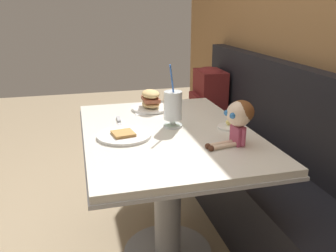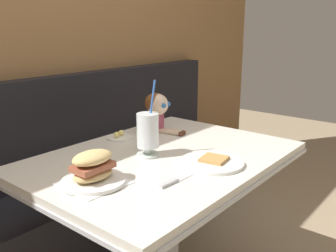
{
  "view_description": "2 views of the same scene",
  "coord_description": "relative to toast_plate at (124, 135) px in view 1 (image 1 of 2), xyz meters",
  "views": [
    {
      "loc": [
        1.57,
        -0.23,
        1.32
      ],
      "look_at": [
        0.06,
        0.17,
        0.78
      ],
      "focal_mm": 37.99,
      "sensor_mm": 36.0,
      "label": 1
    },
    {
      "loc": [
        -1.12,
        -0.77,
        1.26
      ],
      "look_at": [
        0.03,
        0.18,
        0.86
      ],
      "focal_mm": 39.76,
      "sensor_mm": 36.0,
      "label": 2
    }
  ],
  "objects": [
    {
      "name": "butter_saucer",
      "position": [
        0.01,
        0.52,
        0.0
      ],
      "size": [
        0.12,
        0.12,
        0.04
      ],
      "color": "white",
      "rests_on": "diner_table"
    },
    {
      "name": "seated_doll",
      "position": [
        0.22,
        0.47,
        0.12
      ],
      "size": [
        0.13,
        0.23,
        0.2
      ],
      "color": "#B74C6B",
      "rests_on": "diner_table"
    },
    {
      "name": "booth_bench",
      "position": [
        -0.04,
        0.85,
        -0.42
      ],
      "size": [
        2.6,
        0.48,
        1.0
      ],
      "color": "black",
      "rests_on": "ground"
    },
    {
      "name": "wood_panel_wall",
      "position": [
        -0.04,
        1.09,
        0.45
      ],
      "size": [
        4.4,
        0.08,
        2.4
      ],
      "primitive_type": "cube",
      "color": "olive",
      "rests_on": "ground"
    },
    {
      "name": "diner_table",
      "position": [
        -0.04,
        0.22,
        -0.21
      ],
      "size": [
        1.11,
        0.81,
        0.74
      ],
      "color": "silver",
      "rests_on": "ground"
    },
    {
      "name": "toast_plate",
      "position": [
        0.0,
        0.0,
        0.0
      ],
      "size": [
        0.25,
        0.25,
        0.03
      ],
      "color": "white",
      "rests_on": "diner_table"
    },
    {
      "name": "sandwich_plate",
      "position": [
        -0.41,
        0.21,
        0.04
      ],
      "size": [
        0.22,
        0.22,
        0.12
      ],
      "color": "white",
      "rests_on": "diner_table"
    },
    {
      "name": "backpack",
      "position": [
        -1.05,
        0.82,
        -0.09
      ],
      "size": [
        0.31,
        0.25,
        0.41
      ],
      "color": "maroon",
      "rests_on": "booth_bench"
    },
    {
      "name": "butter_knife",
      "position": [
        -0.22,
        0.01,
        -0.0
      ],
      "size": [
        0.24,
        0.03,
        0.01
      ],
      "color": "silver",
      "rests_on": "diner_table"
    },
    {
      "name": "milkshake_glass",
      "position": [
        -0.09,
        0.26,
        0.09
      ],
      "size": [
        0.1,
        0.1,
        0.32
      ],
      "color": "silver",
      "rests_on": "diner_table"
    }
  ]
}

